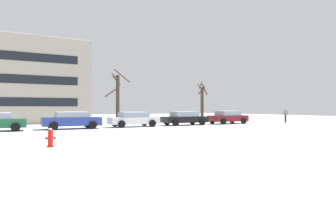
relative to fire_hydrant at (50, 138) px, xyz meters
name	(u,v)px	position (x,y,z in m)	size (l,w,h in m)	color
ground_plane	(4,146)	(-1.78, 1.26, -0.42)	(120.00, 120.00, 0.00)	white
road_surface	(3,138)	(-1.78, 5.25, -0.42)	(80.00, 9.97, 0.00)	silver
fire_hydrant	(50,138)	(0.00, 0.00, 0.00)	(0.44, 0.30, 0.83)	red
parked_car_blue	(72,120)	(3.19, 11.21, 0.31)	(4.62, 2.29, 1.41)	#283D93
parked_car_white	(134,119)	(8.62, 11.21, 0.28)	(4.51, 2.25, 1.34)	white
parked_car_black	(184,118)	(14.05, 11.18, 0.29)	(4.65, 2.17, 1.37)	black
parked_car_maroon	(228,117)	(19.48, 11.04, 0.31)	(4.22, 2.29, 1.41)	maroon
pedestrian_crossing	(285,114)	(26.96, 9.69, 0.53)	(0.48, 0.41, 1.63)	black
tree_far_mid	(202,103)	(18.92, 14.95, 1.87)	(1.16, 1.16, 4.85)	#423326
tree_far_left	(118,98)	(8.12, 14.04, 2.23)	(2.16, 2.20, 5.38)	#423326
building_far_left	(13,82)	(-0.63, 25.31, 4.26)	(15.51, 10.98, 9.36)	#B2A899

